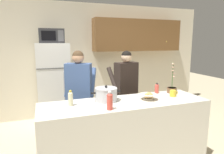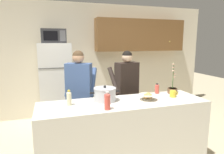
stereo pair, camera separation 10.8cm
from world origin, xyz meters
name	(u,v)px [view 2 (the right image)]	position (x,y,z in m)	size (l,w,h in m)	color
back_wall_unit	(102,54)	(0.28, 2.25, 1.43)	(6.00, 0.48, 2.60)	beige
kitchen_island	(124,133)	(0.00, 0.00, 0.46)	(2.30, 0.68, 0.92)	silver
refrigerator	(56,84)	(-0.83, 1.85, 0.85)	(0.64, 0.68, 1.70)	white
microwave	(54,36)	(-0.83, 1.83, 1.84)	(0.48, 0.37, 0.28)	#2D2D30
person_near_pot	(79,88)	(-0.50, 0.74, 0.99)	(0.59, 0.55, 1.59)	#33384C
person_by_sink	(126,85)	(0.35, 0.80, 0.97)	(0.55, 0.49, 1.57)	#33384C
cooking_pot	(105,94)	(-0.24, 0.12, 1.01)	(0.42, 0.31, 0.22)	silver
coffee_mug	(173,94)	(0.77, 0.01, 0.97)	(0.13, 0.09, 0.10)	yellow
bread_bowl	(148,96)	(0.34, -0.01, 0.97)	(0.25, 0.25, 0.10)	beige
bottle_near_edge	(69,98)	(-0.73, 0.07, 1.02)	(0.06, 0.06, 0.20)	beige
bottle_mid_counter	(107,101)	(-0.31, -0.23, 1.03)	(0.07, 0.07, 0.22)	#D84C3F
bottle_far_corner	(157,89)	(0.65, 0.26, 1.00)	(0.06, 0.06, 0.16)	#D84C3F
potted_orchid	(172,89)	(0.89, 0.20, 0.99)	(0.15, 0.15, 0.48)	brown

